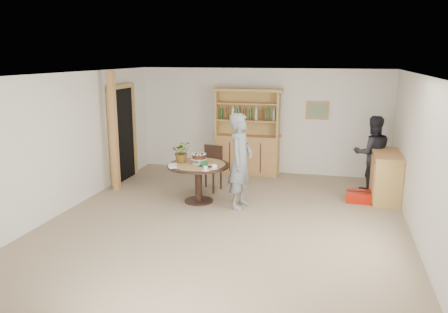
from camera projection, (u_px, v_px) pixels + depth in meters
ground at (226, 222)px, 7.49m from camera, size 7.00×7.00×0.00m
room_shell at (227, 122)px, 7.11m from camera, size 6.04×7.04×2.52m
doorway at (122, 132)px, 9.85m from camera, size 0.13×1.10×2.18m
pine_post at (114, 132)px, 9.00m from camera, size 0.12×0.12×2.50m
hutch at (247, 145)px, 10.47m from camera, size 1.62×0.54×2.04m
sideboard at (386, 176)px, 8.61m from camera, size 0.54×1.26×0.94m
dining_table at (198, 172)px, 8.41m from camera, size 1.20×1.20×0.76m
dining_chair at (211, 165)px, 9.21m from camera, size 0.49×0.49×0.95m
birthday_cake at (199, 157)px, 8.40m from camera, size 0.30×0.30×0.20m
flower_vase at (182, 152)px, 8.46m from camera, size 0.47×0.44×0.42m
gift_tray at (207, 165)px, 8.20m from camera, size 0.30×0.20×0.08m
coffee_cup_a at (214, 167)px, 8.01m from camera, size 0.15×0.15×0.09m
coffee_cup_b at (206, 169)px, 7.88m from camera, size 0.15×0.15×0.08m
napkins at (172, 166)px, 8.18m from camera, size 0.24×0.33×0.03m
teen_boy at (241, 161)px, 8.05m from camera, size 0.52×0.71×1.78m
adult_person at (372, 153)px, 9.11m from camera, size 0.88×0.75×1.59m
red_suitcase at (362, 197)px, 8.52m from camera, size 0.60×0.40×0.21m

